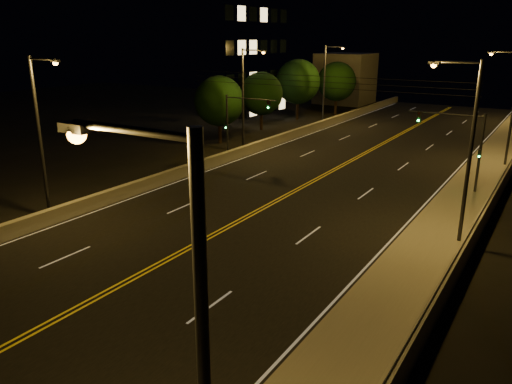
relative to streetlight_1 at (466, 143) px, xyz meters
The scene contains 21 objects.
road 12.98m from the streetlight_1, 168.22° to the right, with size 18.00×120.00×0.02m, color black.
sidewalk 5.87m from the streetlight_1, 106.88° to the right, with size 3.60×120.00×0.30m, color gray.
curb 6.44m from the streetlight_1, 137.23° to the right, with size 0.14×120.00×0.15m, color gray.
parapet_wall 5.32m from the streetlight_1, 69.07° to the right, with size 0.30×120.00×1.00m, color #A49E89.
jersey_barrier 21.32m from the streetlight_1, behind, with size 0.45×120.00×0.92m, color #A49E89.
distant_building_left 58.61m from the streetlight_1, 118.03° to the left, with size 8.00×8.00×7.91m, color gray.
parapet_rail 4.86m from the streetlight_1, 69.07° to the right, with size 0.06×0.06×120.00m, color black.
lane_markings 12.99m from the streetlight_1, 167.87° to the right, with size 17.32×116.00×0.00m.
streetlight_1 is the anchor object (origin of this frame).
streetlight_2 19.13m from the streetlight_1, 90.00° to the left, with size 2.55×0.28×9.49m.
streetlight_4 23.12m from the streetlight_1, 158.18° to the right, with size 2.55×0.28×9.49m.
streetlight_5 24.99m from the streetlight_1, 149.18° to the left, with size 2.55×0.28×9.49m.
streetlight_6 37.52m from the streetlight_1, 124.89° to the left, with size 2.55×0.28×9.49m.
traffic_signal_right 9.94m from the streetlight_1, 99.30° to the left, with size 5.11×0.31×5.67m.
traffic_signal_left 22.53m from the streetlight_1, 154.57° to the left, with size 5.11×0.31×5.67m.
overhead_wires 13.68m from the streetlight_1, 148.39° to the left, with size 22.00×0.03×0.83m.
building_tower 49.30m from the streetlight_1, 146.82° to the left, with size 24.00×15.00×30.73m.
tree_0 29.82m from the streetlight_1, 150.31° to the left, with size 5.02×5.02×6.80m.
tree_1 35.22m from the streetlight_1, 138.19° to the left, with size 4.92×4.92×6.67m.
tree_2 41.74m from the streetlight_1, 128.89° to the left, with size 5.73×5.73×7.76m.
tree_3 45.83m from the streetlight_1, 121.14° to the left, with size 5.33×5.33×7.23m.
Camera 1 is at (15.60, -3.73, 10.53)m, focal length 35.00 mm.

